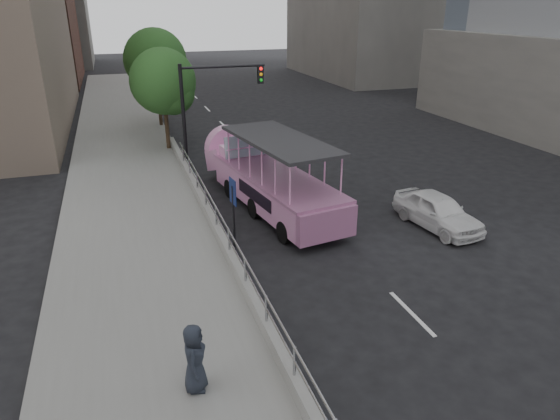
# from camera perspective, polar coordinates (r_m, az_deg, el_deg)

# --- Properties ---
(ground) EXTENTS (160.00, 160.00, 0.00)m
(ground) POSITION_cam_1_polar(r_m,az_deg,el_deg) (15.31, 7.60, -8.27)
(ground) COLOR black
(sidewalk) EXTENTS (5.50, 80.00, 0.30)m
(sidewalk) POSITION_cam_1_polar(r_m,az_deg,el_deg) (23.05, -16.63, 2.20)
(sidewalk) COLOR gray
(sidewalk) RESTS_ON ground
(kerb_wall) EXTENTS (0.24, 30.00, 0.36)m
(kerb_wall) POSITION_cam_1_polar(r_m,az_deg,el_deg) (15.83, -5.77, -5.10)
(kerb_wall) COLOR gray
(kerb_wall) RESTS_ON sidewalk
(guardrail) EXTENTS (0.07, 22.00, 0.71)m
(guardrail) POSITION_cam_1_polar(r_m,az_deg,el_deg) (15.53, -5.86, -2.93)
(guardrail) COLOR #A7A8AC
(guardrail) RESTS_ON kerb_wall
(duck_boat) EXTENTS (3.68, 9.57, 3.10)m
(duck_boat) POSITION_cam_1_polar(r_m,az_deg,el_deg) (20.53, -1.64, 3.66)
(duck_boat) COLOR black
(duck_boat) RESTS_ON ground
(car) EXTENTS (2.02, 3.99, 1.30)m
(car) POSITION_cam_1_polar(r_m,az_deg,el_deg) (19.45, 17.57, -0.10)
(car) COLOR white
(car) RESTS_ON ground
(pedestrian_far) EXTENTS (0.69, 0.86, 1.54)m
(pedestrian_far) POSITION_cam_1_polar(r_m,az_deg,el_deg) (10.79, -9.74, -16.35)
(pedestrian_far) COLOR #232934
(pedestrian_far) RESTS_ON sidewalk
(parking_sign) EXTENTS (0.10, 0.59, 2.63)m
(parking_sign) POSITION_cam_1_polar(r_m,az_deg,el_deg) (16.29, -5.35, 0.35)
(parking_sign) COLOR black
(parking_sign) RESTS_ON ground
(traffic_signal) EXTENTS (4.20, 0.32, 5.20)m
(traffic_signal) POSITION_cam_1_polar(r_m,az_deg,el_deg) (24.99, -8.33, 12.42)
(traffic_signal) COLOR black
(traffic_signal) RESTS_ON ground
(street_tree_near) EXTENTS (3.52, 3.52, 5.72)m
(street_tree_near) POSITION_cam_1_polar(r_m,az_deg,el_deg) (28.08, -12.99, 13.85)
(street_tree_near) COLOR #312416
(street_tree_near) RESTS_ON ground
(street_tree_far) EXTENTS (3.97, 3.97, 6.45)m
(street_tree_far) POSITION_cam_1_polar(r_m,az_deg,el_deg) (33.97, -13.86, 16.03)
(street_tree_far) COLOR #312416
(street_tree_far) RESTS_ON ground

